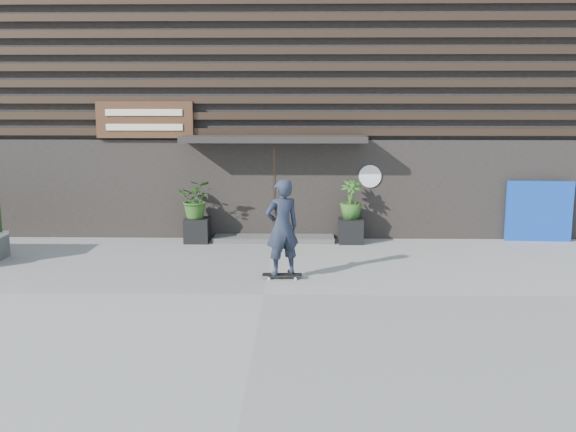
{
  "coord_description": "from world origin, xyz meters",
  "views": [
    {
      "loc": [
        0.67,
        -11.37,
        3.49
      ],
      "look_at": [
        0.4,
        1.97,
        1.1
      ],
      "focal_mm": 40.63,
      "sensor_mm": 36.0,
      "label": 1
    }
  ],
  "objects_px": {
    "planter_pot_left": "(197,230)",
    "planter_pot_right": "(350,231)",
    "blue_tarp": "(539,211)",
    "skateboarder": "(282,227)"
  },
  "relations": [
    {
      "from": "planter_pot_right",
      "to": "skateboarder",
      "type": "relative_size",
      "value": 0.3
    },
    {
      "from": "blue_tarp",
      "to": "skateboarder",
      "type": "distance_m",
      "value": 7.27
    },
    {
      "from": "planter_pot_right",
      "to": "planter_pot_left",
      "type": "bearing_deg",
      "value": 180.0
    },
    {
      "from": "planter_pot_left",
      "to": "planter_pot_right",
      "type": "distance_m",
      "value": 3.8
    },
    {
      "from": "blue_tarp",
      "to": "skateboarder",
      "type": "relative_size",
      "value": 0.81
    },
    {
      "from": "planter_pot_left",
      "to": "planter_pot_right",
      "type": "xyz_separation_m",
      "value": [
        3.8,
        0.0,
        0.0
      ]
    },
    {
      "from": "planter_pot_right",
      "to": "blue_tarp",
      "type": "distance_m",
      "value": 4.73
    },
    {
      "from": "planter_pot_left",
      "to": "blue_tarp",
      "type": "xyz_separation_m",
      "value": [
        8.5,
        0.3,
        0.45
      ]
    },
    {
      "from": "planter_pot_left",
      "to": "blue_tarp",
      "type": "distance_m",
      "value": 8.52
    },
    {
      "from": "planter_pot_right",
      "to": "blue_tarp",
      "type": "xyz_separation_m",
      "value": [
        4.7,
        0.3,
        0.45
      ]
    }
  ]
}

